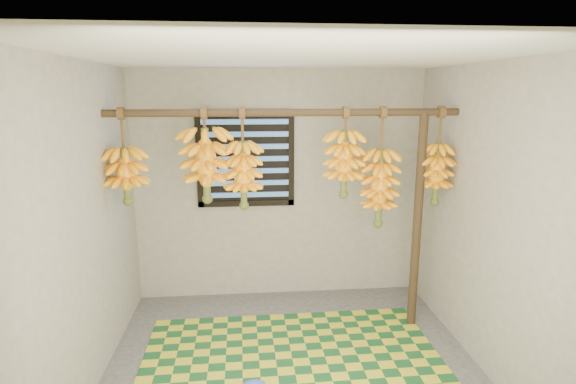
{
  "coord_description": "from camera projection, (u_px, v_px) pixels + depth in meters",
  "views": [
    {
      "loc": [
        -0.34,
        -3.1,
        2.17
      ],
      "look_at": [
        0.0,
        0.55,
        1.35
      ],
      "focal_mm": 28.0,
      "sensor_mm": 36.0,
      "label": 1
    }
  ],
  "objects": [
    {
      "name": "floor",
      "position": [
        295.0,
        375.0,
        3.52
      ],
      "size": [
        3.0,
        3.0,
        0.01
      ],
      "primitive_type": "cube",
      "color": "#464646",
      "rests_on": "ground"
    },
    {
      "name": "ceiling",
      "position": [
        296.0,
        56.0,
        3.0
      ],
      "size": [
        3.0,
        3.0,
        0.01
      ],
      "primitive_type": "cube",
      "color": "silver",
      "rests_on": "wall_back"
    },
    {
      "name": "wall_back",
      "position": [
        280.0,
        186.0,
        4.72
      ],
      "size": [
        3.0,
        0.01,
        2.4
      ],
      "primitive_type": "cube",
      "color": "gray",
      "rests_on": "floor"
    },
    {
      "name": "wall_left",
      "position": [
        80.0,
        235.0,
        3.12
      ],
      "size": [
        0.01,
        3.0,
        2.4
      ],
      "primitive_type": "cube",
      "color": "gray",
      "rests_on": "floor"
    },
    {
      "name": "wall_right",
      "position": [
        492.0,
        223.0,
        3.4
      ],
      "size": [
        0.01,
        3.0,
        2.4
      ],
      "primitive_type": "cube",
      "color": "gray",
      "rests_on": "floor"
    },
    {
      "name": "window",
      "position": [
        246.0,
        159.0,
        4.6
      ],
      "size": [
        1.0,
        0.04,
        1.0
      ],
      "color": "black",
      "rests_on": "wall_back"
    },
    {
      "name": "hanging_pole",
      "position": [
        286.0,
        113.0,
        3.77
      ],
      "size": [
        3.0,
        0.06,
        0.06
      ],
      "primitive_type": "cylinder",
      "rotation": [
        0.0,
        1.57,
        0.0
      ],
      "color": "#412F1E",
      "rests_on": "wall_left"
    },
    {
      "name": "support_post",
      "position": [
        417.0,
        223.0,
        4.09
      ],
      "size": [
        0.08,
        0.08,
        2.0
      ],
      "primitive_type": "cylinder",
      "color": "#412F1E",
      "rests_on": "floor"
    },
    {
      "name": "woven_mat",
      "position": [
        296.0,
        375.0,
        3.51
      ],
      "size": [
        2.49,
        2.0,
        0.01
      ],
      "primitive_type": "cube",
      "rotation": [
        0.0,
        0.0,
        0.01
      ],
      "color": "#175125",
      "rests_on": "floor"
    },
    {
      "name": "banana_bunch_a",
      "position": [
        126.0,
        176.0,
        3.75
      ],
      "size": [
        0.35,
        0.35,
        0.8
      ],
      "color": "brown",
      "rests_on": "hanging_pole"
    },
    {
      "name": "banana_bunch_b",
      "position": [
        206.0,
        165.0,
        3.8
      ],
      "size": [
        0.4,
        0.4,
        0.8
      ],
      "color": "brown",
      "rests_on": "hanging_pole"
    },
    {
      "name": "banana_bunch_c",
      "position": [
        243.0,
        175.0,
        3.85
      ],
      "size": [
        0.31,
        0.31,
        0.87
      ],
      "color": "brown",
      "rests_on": "hanging_pole"
    },
    {
      "name": "banana_bunch_d",
      "position": [
        344.0,
        164.0,
        3.91
      ],
      "size": [
        0.33,
        0.33,
        0.78
      ],
      "color": "brown",
      "rests_on": "hanging_pole"
    },
    {
      "name": "banana_bunch_e",
      "position": [
        380.0,
        188.0,
        3.99
      ],
      "size": [
        0.33,
        0.33,
        1.06
      ],
      "color": "brown",
      "rests_on": "hanging_pole"
    },
    {
      "name": "banana_bunch_f",
      "position": [
        437.0,
        174.0,
        4.01
      ],
      "size": [
        0.28,
        0.28,
        0.87
      ],
      "color": "brown",
      "rests_on": "hanging_pole"
    }
  ]
}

